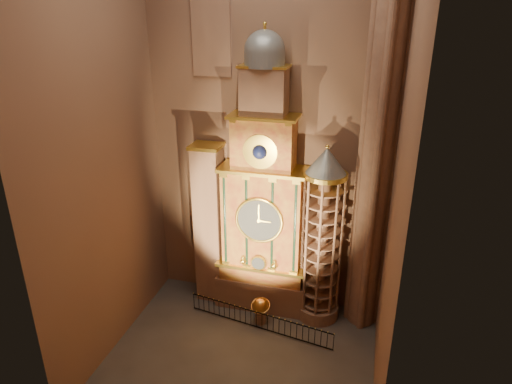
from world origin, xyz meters
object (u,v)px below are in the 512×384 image
(celestial_globe, at_px, (260,308))
(portrait_tower, at_px, (209,224))
(astronomical_clock, at_px, (263,207))
(stair_turret, at_px, (322,238))
(iron_railing, at_px, (259,320))

(celestial_globe, bearing_deg, portrait_tower, 153.03)
(portrait_tower, bearing_deg, celestial_globe, -26.97)
(astronomical_clock, distance_m, stair_turret, 3.78)
(stair_turret, relative_size, celestial_globe, 6.49)
(celestial_globe, height_order, iron_railing, celestial_globe)
(portrait_tower, xyz_separation_m, iron_railing, (3.80, -2.49, -4.56))
(celestial_globe, distance_m, iron_railing, 0.72)
(astronomical_clock, distance_m, iron_railing, 6.58)
(iron_railing, bearing_deg, portrait_tower, 146.83)
(stair_turret, relative_size, iron_railing, 1.23)
(portrait_tower, height_order, iron_railing, portrait_tower)
(portrait_tower, distance_m, celestial_globe, 5.89)
(stair_turret, height_order, celestial_globe, stair_turret)
(astronomical_clock, xyz_separation_m, celestial_globe, (0.32, -1.88, -5.68))
(portrait_tower, relative_size, celestial_globe, 6.13)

